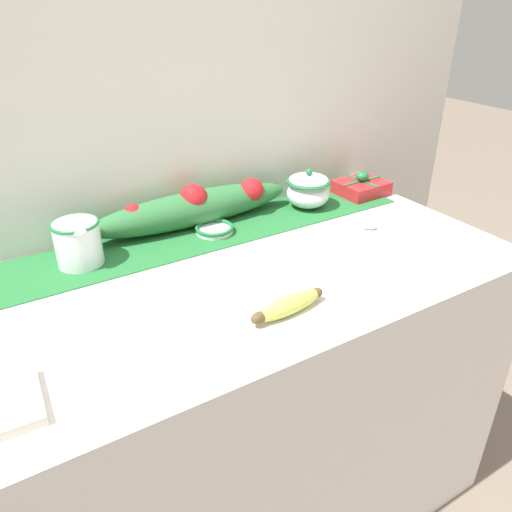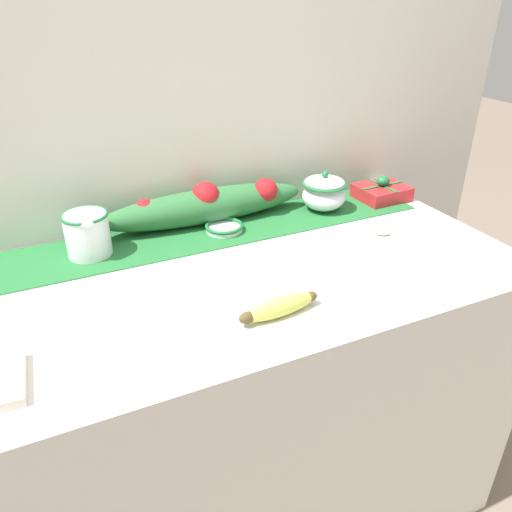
{
  "view_description": "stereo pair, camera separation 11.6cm",
  "coord_description": "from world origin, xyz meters",
  "views": [
    {
      "loc": [
        -0.53,
        -0.91,
        1.47
      ],
      "look_at": [
        0.01,
        -0.04,
        0.92
      ],
      "focal_mm": 35.0,
      "sensor_mm": 36.0,
      "label": 1
    },
    {
      "loc": [
        -0.43,
        -0.96,
        1.47
      ],
      "look_at": [
        0.01,
        -0.04,
        0.92
      ],
      "focal_mm": 35.0,
      "sensor_mm": 36.0,
      "label": 2
    }
  ],
  "objects": [
    {
      "name": "back_wall",
      "position": [
        0.0,
        0.37,
        1.2
      ],
      "size": [
        2.14,
        0.04,
        2.4
      ],
      "primitive_type": "cube",
      "color": "silver",
      "rests_on": "ground_plane"
    },
    {
      "name": "sugar_bowl",
      "position": [
        0.36,
        0.23,
        0.92
      ],
      "size": [
        0.13,
        0.13,
        0.12
      ],
      "color": "white",
      "rests_on": "countertop"
    },
    {
      "name": "gift_box",
      "position": [
        0.57,
        0.22,
        0.89
      ],
      "size": [
        0.16,
        0.14,
        0.08
      ],
      "rotation": [
        0.0,
        0.0,
        0.04
      ],
      "color": "red",
      "rests_on": "countertop"
    },
    {
      "name": "poinsettia_garland",
      "position": [
        0.01,
        0.29,
        0.92
      ],
      "size": [
        0.61,
        0.11,
        0.12
      ],
      "color": "#2D6B38",
      "rests_on": "countertop"
    },
    {
      "name": "countertop",
      "position": [
        0.0,
        0.0,
        0.43
      ],
      "size": [
        1.34,
        0.7,
        0.87
      ],
      "primitive_type": "cube",
      "color": "silver",
      "rests_on": "ground_plane"
    },
    {
      "name": "banana",
      "position": [
        -0.02,
        -0.21,
        0.89
      ],
      "size": [
        0.19,
        0.06,
        0.04
      ],
      "rotation": [
        0.0,
        0.0,
        0.08
      ],
      "color": "#CCD156",
      "rests_on": "countertop"
    },
    {
      "name": "cream_pitcher",
      "position": [
        -0.33,
        0.23,
        0.93
      ],
      "size": [
        0.12,
        0.14,
        0.11
      ],
      "color": "white",
      "rests_on": "countertop"
    },
    {
      "name": "small_dish",
      "position": [
        0.02,
        0.21,
        0.88
      ],
      "size": [
        0.11,
        0.11,
        0.02
      ],
      "color": "white",
      "rests_on": "countertop"
    },
    {
      "name": "table_runner",
      "position": [
        0.0,
        0.23,
        0.87
      ],
      "size": [
        1.24,
        0.22,
        0.0
      ],
      "primitive_type": "cube",
      "color": "#236B33",
      "rests_on": "countertop"
    },
    {
      "name": "spoon",
      "position": [
        0.41,
        0.01,
        0.87
      ],
      "size": [
        0.14,
        0.1,
        0.01
      ],
      "rotation": [
        0.0,
        0.0,
        -0.6
      ],
      "color": "#A89E89",
      "rests_on": "countertop"
    },
    {
      "name": "ground_plane",
      "position": [
        0.0,
        0.0,
        0.0
      ],
      "size": [
        12.0,
        12.0,
        0.0
      ],
      "primitive_type": "plane",
      "color": "#7A6B5B"
    }
  ]
}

